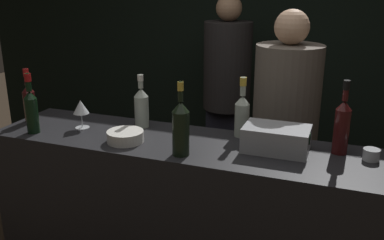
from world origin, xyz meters
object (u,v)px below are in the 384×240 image
at_px(ice_bin_with_bottles, 277,138).
at_px(red_wine_bottle_burgundy, 31,109).
at_px(person_blond_tee, 227,89).
at_px(red_wine_bottle_black_foil, 342,125).
at_px(rose_wine_bottle, 242,113).
at_px(bowl_white, 125,136).
at_px(red_wine_bottle_tall, 29,101).
at_px(champagne_bottle, 181,127).
at_px(candle_votive, 371,154).
at_px(white_wine_bottle, 141,106).
at_px(person_in_hoodie, 285,130).
at_px(wine_glass, 81,108).

distance_m(ice_bin_with_bottles, red_wine_bottle_burgundy, 1.36).
relative_size(ice_bin_with_bottles, person_blond_tee, 0.19).
relative_size(red_wine_bottle_black_foil, rose_wine_bottle, 1.12).
bearing_deg(bowl_white, rose_wine_bottle, 28.50).
height_order(red_wine_bottle_tall, champagne_bottle, champagne_bottle).
height_order(champagne_bottle, red_wine_bottle_burgundy, champagne_bottle).
distance_m(candle_votive, rose_wine_bottle, 0.69).
xyz_separation_m(bowl_white, rose_wine_bottle, (0.56, 0.31, 0.10)).
distance_m(white_wine_bottle, champagne_bottle, 0.49).
distance_m(candle_votive, white_wine_bottle, 1.27).
distance_m(ice_bin_with_bottles, red_wine_bottle_black_foil, 0.32).
distance_m(ice_bin_with_bottles, red_wine_bottle_tall, 1.50).
distance_m(red_wine_bottle_tall, white_wine_bottle, 0.70).
relative_size(ice_bin_with_bottles, red_wine_bottle_tall, 1.02).
bearing_deg(ice_bin_with_bottles, person_in_hoodie, 94.01).
bearing_deg(ice_bin_with_bottles, rose_wine_bottle, 146.27).
distance_m(rose_wine_bottle, person_in_hoodie, 0.51).
height_order(bowl_white, wine_glass, wine_glass).
bearing_deg(wine_glass, bowl_white, -17.48).
relative_size(candle_votive, person_blond_tee, 0.05).
bearing_deg(person_blond_tee, red_wine_bottle_tall, -97.21).
distance_m(rose_wine_bottle, person_blond_tee, 1.29).
xyz_separation_m(red_wine_bottle_burgundy, person_blond_tee, (0.70, 1.57, -0.19)).
distance_m(ice_bin_with_bottles, rose_wine_bottle, 0.27).
xyz_separation_m(rose_wine_bottle, person_in_hoodie, (0.18, 0.42, -0.22)).
bearing_deg(bowl_white, person_in_hoodie, 44.48).
distance_m(bowl_white, rose_wine_bottle, 0.65).
xyz_separation_m(ice_bin_with_bottles, white_wine_bottle, (-0.81, 0.09, 0.06)).
height_order(red_wine_bottle_black_foil, person_blond_tee, person_blond_tee).
relative_size(ice_bin_with_bottles, red_wine_bottle_black_foil, 0.89).
xyz_separation_m(candle_votive, rose_wine_bottle, (-0.67, 0.11, 0.11)).
distance_m(red_wine_bottle_black_foil, red_wine_bottle_burgundy, 1.67).
bearing_deg(rose_wine_bottle, wine_glass, -167.88).
bearing_deg(candle_votive, champagne_bottle, -163.66).
bearing_deg(red_wine_bottle_burgundy, rose_wine_bottle, 17.71).
bearing_deg(wine_glass, person_in_hoodie, 29.59).
xyz_separation_m(wine_glass, red_wine_bottle_tall, (-0.37, -0.00, 0.01)).
xyz_separation_m(candle_votive, red_wine_bottle_tall, (-1.95, -0.09, 0.10)).
distance_m(bowl_white, white_wine_bottle, 0.27).
relative_size(bowl_white, rose_wine_bottle, 0.59).
xyz_separation_m(red_wine_bottle_black_foil, red_wine_bottle_burgundy, (-1.65, -0.29, -0.01)).
height_order(bowl_white, white_wine_bottle, white_wine_bottle).
xyz_separation_m(wine_glass, champagne_bottle, (0.70, -0.17, 0.02)).
bearing_deg(bowl_white, champagne_bottle, -10.10).
xyz_separation_m(bowl_white, red_wine_bottle_black_foil, (1.09, 0.24, 0.12)).
distance_m(bowl_white, red_wine_bottle_black_foil, 1.12).
xyz_separation_m(ice_bin_with_bottles, red_wine_bottle_tall, (-1.50, -0.05, 0.06)).
xyz_separation_m(ice_bin_with_bottles, champagne_bottle, (-0.44, -0.22, 0.08)).
bearing_deg(person_blond_tee, red_wine_bottle_black_foil, -29.21).
bearing_deg(ice_bin_with_bottles, red_wine_bottle_black_foil, 14.50).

